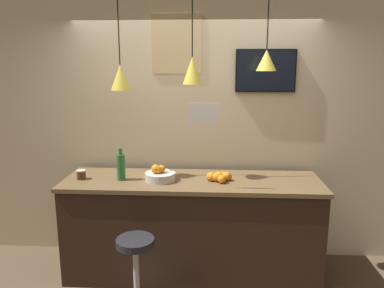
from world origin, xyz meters
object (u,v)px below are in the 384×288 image
Objects in this scene: bar_stool at (136,269)px; juice_bottle at (121,167)px; spread_jar at (81,175)px; fruit_bowl at (160,175)px; mounted_tv at (266,71)px.

juice_bottle is (-0.25, 0.60, 0.71)m from bar_stool.
spread_jar reaches higher than bar_stool.
bar_stool is 1.08m from spread_jar.
juice_bottle reaches higher than fruit_bowl.
fruit_bowl reaches higher than bar_stool.
bar_stool is at bearing -137.06° from mounted_tv.
fruit_bowl is (0.12, 0.60, 0.63)m from bar_stool.
spread_jar is at bearing 136.67° from bar_stool.
juice_bottle reaches higher than spread_jar.
mounted_tv is (1.39, 0.46, 0.89)m from juice_bottle.
bar_stool is 2.33× the size of fruit_bowl.
fruit_bowl is 1.48m from mounted_tv.
bar_stool is at bearing -67.64° from juice_bottle.
bar_stool is 2.24m from mounted_tv.
fruit_bowl is 0.76m from spread_jar.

